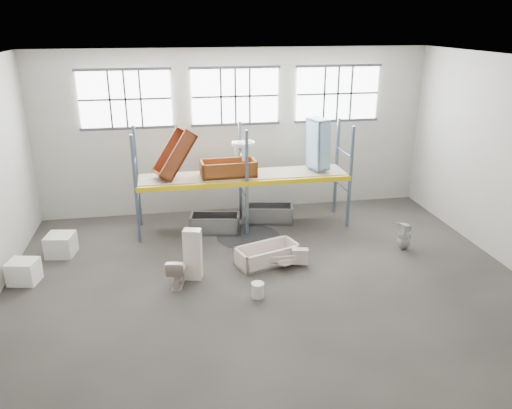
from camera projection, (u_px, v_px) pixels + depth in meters
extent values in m
cube|color=#4D4842|center=(268.00, 285.00, 11.70)|extent=(12.00, 10.00, 0.10)
cube|color=silver|center=(270.00, 58.00, 9.93)|extent=(12.00, 10.00, 0.10)
cube|color=#A9A79C|center=(235.00, 132.00, 15.47)|extent=(12.00, 0.10, 5.00)
cube|color=#BAB8AD|center=(352.00, 303.00, 6.16)|extent=(12.00, 0.10, 5.00)
cube|color=white|center=(125.00, 99.00, 14.45)|extent=(2.60, 0.04, 1.60)
cube|color=white|center=(235.00, 96.00, 14.99)|extent=(2.60, 0.04, 1.60)
cube|color=white|center=(337.00, 94.00, 15.53)|extent=(2.60, 0.04, 1.60)
cube|color=slate|center=(136.00, 190.00, 13.33)|extent=(0.08, 0.08, 3.00)
cube|color=slate|center=(137.00, 177.00, 14.44)|extent=(0.08, 0.08, 3.00)
cube|color=slate|center=(247.00, 184.00, 13.84)|extent=(0.08, 0.08, 3.00)
cube|color=slate|center=(240.00, 172.00, 14.95)|extent=(0.08, 0.08, 3.00)
cube|color=slate|center=(350.00, 178.00, 14.35)|extent=(0.08, 0.08, 3.00)
cube|color=slate|center=(336.00, 166.00, 15.45)|extent=(0.08, 0.08, 3.00)
cube|color=yellow|center=(247.00, 184.00, 13.84)|extent=(6.00, 0.10, 0.14)
cube|color=yellow|center=(240.00, 172.00, 14.95)|extent=(6.00, 0.10, 0.14)
cube|color=gray|center=(243.00, 175.00, 14.36)|extent=(5.90, 1.10, 0.03)
cylinder|color=black|center=(248.00, 236.00, 14.18)|extent=(1.80, 1.80, 0.00)
cube|color=#C4ADA7|center=(300.00, 256.00, 12.37)|extent=(0.43, 0.27, 0.38)
imported|color=silver|center=(285.00, 263.00, 12.28)|extent=(0.51, 0.51, 0.14)
imported|color=beige|center=(177.00, 271.00, 11.45)|extent=(0.55, 0.77, 0.72)
cube|color=silver|center=(193.00, 254.00, 11.68)|extent=(0.46, 0.36, 1.25)
imported|color=silver|center=(404.00, 236.00, 13.28)|extent=(0.44, 0.43, 0.76)
imported|color=white|center=(243.00, 160.00, 13.94)|extent=(0.68, 0.55, 0.56)
cylinder|color=silver|center=(258.00, 290.00, 11.04)|extent=(0.33, 0.33, 0.34)
cube|color=white|center=(24.00, 272.00, 11.63)|extent=(0.74, 0.67, 0.54)
cube|color=silver|center=(61.00, 245.00, 12.99)|extent=(0.77, 0.77, 0.56)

